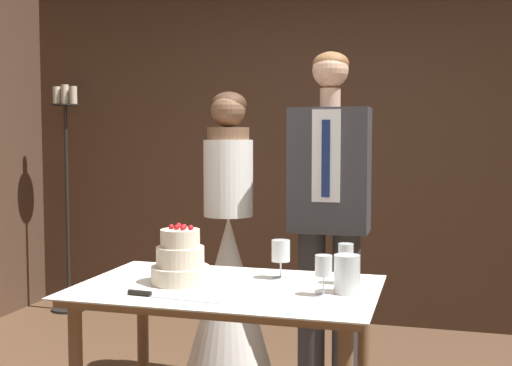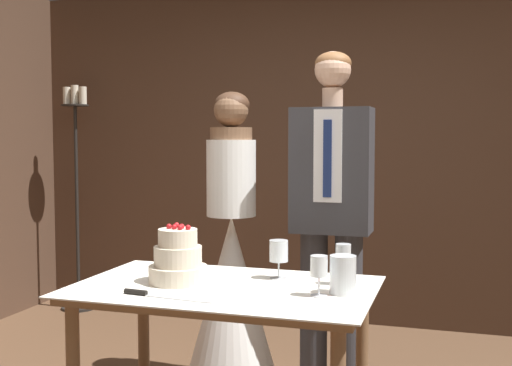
# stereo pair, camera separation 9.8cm
# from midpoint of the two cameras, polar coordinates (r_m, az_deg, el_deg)

# --- Properties ---
(wall_back) EXTENTS (5.15, 0.12, 2.57)m
(wall_back) POSITION_cam_midpoint_polar(r_m,az_deg,el_deg) (4.93, 5.73, 2.64)
(wall_back) COLOR #513828
(wall_back) RESTS_ON ground_plane
(cake_table) EXTENTS (1.26, 0.79, 0.78)m
(cake_table) POSITION_cam_midpoint_polar(r_m,az_deg,el_deg) (2.77, -3.58, -11.12)
(cake_table) COLOR brown
(cake_table) RESTS_ON ground_plane
(tiered_cake) EXTENTS (0.25, 0.25, 0.26)m
(tiered_cake) POSITION_cam_midpoint_polar(r_m,az_deg,el_deg) (2.80, -7.74, -6.86)
(tiered_cake) COLOR beige
(tiered_cake) RESTS_ON cake_table
(cake_knife) EXTENTS (0.40, 0.06, 0.02)m
(cake_knife) POSITION_cam_midpoint_polar(r_m,az_deg,el_deg) (2.59, -10.04, -9.80)
(cake_knife) COLOR silver
(cake_knife) RESTS_ON cake_table
(wine_glass_near) EXTENTS (0.07, 0.07, 0.16)m
(wine_glass_near) POSITION_cam_midpoint_polar(r_m,az_deg,el_deg) (2.57, 4.93, -7.54)
(wine_glass_near) COLOR silver
(wine_glass_near) RESTS_ON cake_table
(wine_glass_middle) EXTENTS (0.08, 0.08, 0.17)m
(wine_glass_middle) POSITION_cam_midpoint_polar(r_m,az_deg,el_deg) (2.86, 1.23, -6.23)
(wine_glass_middle) COLOR silver
(wine_glass_middle) RESTS_ON cake_table
(wine_glass_far) EXTENTS (0.07, 0.07, 0.18)m
(wine_glass_far) POSITION_cam_midpoint_polar(r_m,az_deg,el_deg) (2.77, 6.99, -6.38)
(wine_glass_far) COLOR silver
(wine_glass_far) RESTS_ON cake_table
(hurricane_candle) EXTENTS (0.11, 0.11, 0.16)m
(hurricane_candle) POSITION_cam_midpoint_polar(r_m,az_deg,el_deg) (2.63, 7.02, -8.12)
(hurricane_candle) COLOR silver
(hurricane_candle) RESTS_ON cake_table
(bride) EXTENTS (0.54, 0.54, 1.66)m
(bride) POSITION_cam_midpoint_polar(r_m,az_deg,el_deg) (3.70, -3.21, -8.40)
(bride) COLOR white
(bride) RESTS_ON ground_plane
(groom) EXTENTS (0.42, 0.25, 1.86)m
(groom) POSITION_cam_midpoint_polar(r_m,az_deg,el_deg) (3.49, 5.74, -2.11)
(groom) COLOR #38383D
(groom) RESTS_ON ground_plane
(candle_stand) EXTENTS (0.28, 0.28, 1.83)m
(candle_stand) POSITION_cam_midpoint_polar(r_m,az_deg,el_deg) (5.41, -16.95, -0.84)
(candle_stand) COLOR black
(candle_stand) RESTS_ON ground_plane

